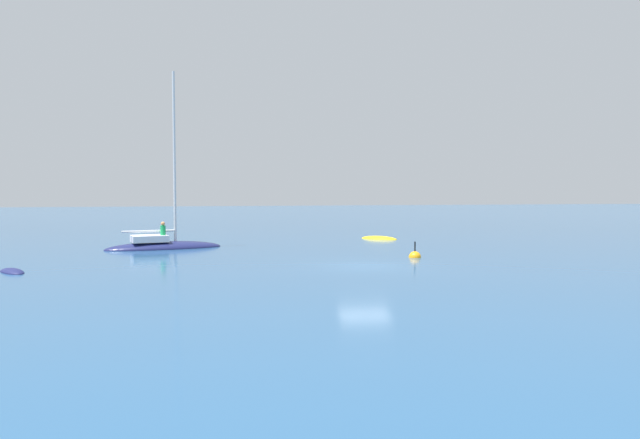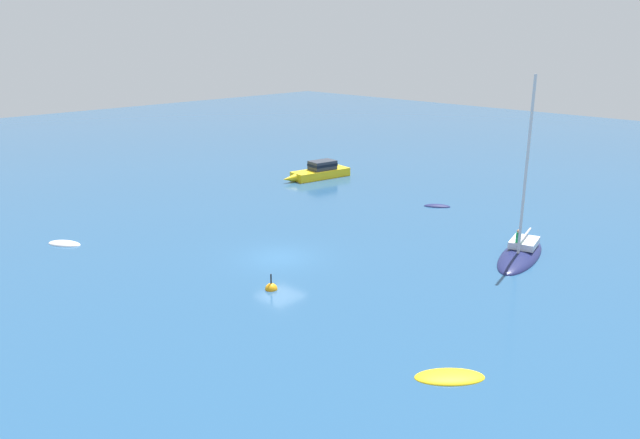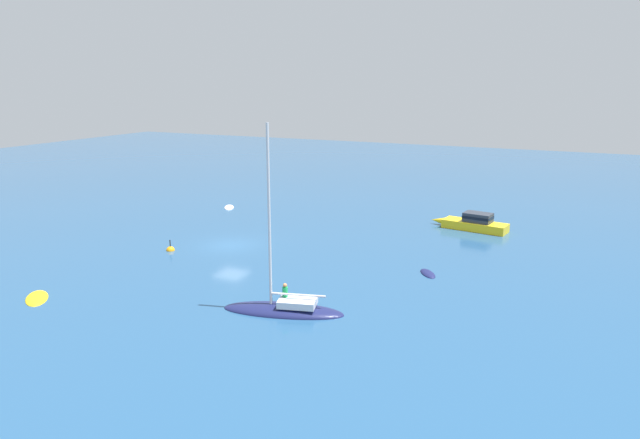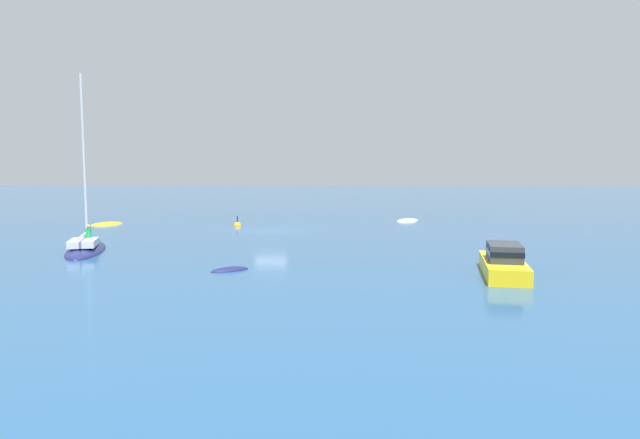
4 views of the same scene
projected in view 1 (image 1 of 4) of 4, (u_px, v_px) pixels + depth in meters
ground_plane at (365, 266)px, 32.68m from camera, size 160.00×160.00×0.00m
yacht at (163, 246)px, 41.19m from camera, size 3.95×7.48×11.32m
skiff at (12, 272)px, 30.41m from camera, size 2.16×1.84×0.38m
rib at (379, 239)px, 48.00m from camera, size 2.86×2.94×0.43m
channel_buoy at (415, 257)px, 36.41m from camera, size 0.67×0.67×1.20m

